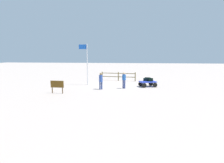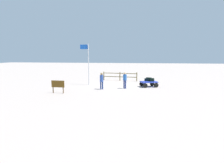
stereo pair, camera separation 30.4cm
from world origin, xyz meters
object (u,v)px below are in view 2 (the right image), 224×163
(worker_lead, at_px, (125,79))
(suitcase_maroon, at_px, (152,80))
(flagpole, at_px, (88,61))
(worker_trailing, at_px, (102,80))
(suitcase_navy, at_px, (147,80))
(suitcase_dark, at_px, (149,79))
(luggage_cart, at_px, (149,83))
(signboard, at_px, (58,85))

(worker_lead, bearing_deg, suitcase_maroon, -153.88)
(worker_lead, xyz_separation_m, flagpole, (4.47, -1.67, 1.80))
(suitcase_maroon, distance_m, worker_trailing, 5.61)
(suitcase_navy, height_order, suitcase_maroon, suitcase_maroon)
(suitcase_maroon, relative_size, worker_lead, 0.32)
(suitcase_dark, distance_m, worker_trailing, 5.55)
(luggage_cart, distance_m, suitcase_dark, 0.61)
(luggage_cart, height_order, suitcase_maroon, suitcase_maroon)
(worker_lead, xyz_separation_m, worker_trailing, (2.29, 0.86, -0.03))
(worker_trailing, bearing_deg, flagpole, -49.39)
(worker_lead, height_order, flagpole, flagpole)
(suitcase_maroon, relative_size, flagpole, 0.12)
(worker_lead, distance_m, flagpole, 5.10)
(signboard, bearing_deg, suitcase_navy, -149.88)
(flagpole, xyz_separation_m, signboard, (1.42, 4.87, -2.07))
(luggage_cart, xyz_separation_m, suitcase_maroon, (-0.31, -0.08, 0.34))
(luggage_cart, xyz_separation_m, worker_lead, (2.53, 1.32, 0.61))
(worker_lead, relative_size, signboard, 1.37)
(luggage_cart, xyz_separation_m, suitcase_dark, (-0.04, -0.50, 0.35))
(signboard, bearing_deg, suitcase_dark, -149.35)
(worker_trailing, height_order, signboard, worker_trailing)
(flagpole, bearing_deg, suitcase_navy, 179.18)
(suitcase_maroon, xyz_separation_m, worker_lead, (2.84, 1.39, 0.26))
(luggage_cart, height_order, flagpole, flagpole)
(luggage_cart, xyz_separation_m, signboard, (8.42, 4.51, 0.34))
(suitcase_dark, xyz_separation_m, worker_trailing, (4.86, 2.68, 0.22))
(suitcase_navy, xyz_separation_m, flagpole, (6.80, -0.10, 2.09))
(flagpole, bearing_deg, luggage_cart, 177.09)
(suitcase_dark, height_order, suitcase_maroon, suitcase_dark)
(suitcase_maroon, height_order, flagpole, flagpole)
(suitcase_maroon, bearing_deg, worker_trailing, 23.73)
(suitcase_navy, distance_m, suitcase_maroon, 0.54)
(suitcase_dark, bearing_deg, signboard, 30.65)
(suitcase_dark, distance_m, worker_lead, 3.15)
(suitcase_dark, xyz_separation_m, flagpole, (7.03, 0.14, 2.05))
(suitcase_navy, relative_size, worker_lead, 0.31)
(suitcase_maroon, xyz_separation_m, signboard, (8.73, 4.59, -0.00))
(suitcase_navy, relative_size, suitcase_maroon, 0.97)
(suitcase_navy, bearing_deg, flagpole, -0.82)
(suitcase_maroon, distance_m, worker_lead, 3.17)
(suitcase_maroon, relative_size, signboard, 0.44)
(suitcase_dark, bearing_deg, worker_trailing, 28.87)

